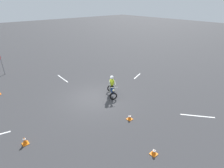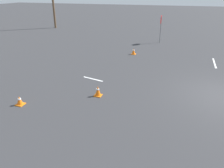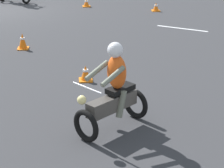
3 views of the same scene
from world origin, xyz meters
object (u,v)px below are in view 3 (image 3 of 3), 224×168
at_px(traffic_cone_near_right, 86,3).
at_px(traffic_cone_mid_center, 23,41).
at_px(traffic_cone_mid_left, 156,7).
at_px(traffic_cone_near_left, 86,73).
at_px(motorcycle_rider_background, 113,92).

xyz_separation_m(traffic_cone_near_right, traffic_cone_mid_center, (2.09, 5.68, 0.07)).
bearing_deg(traffic_cone_mid_left, traffic_cone_mid_center, 43.70).
distance_m(traffic_cone_near_left, traffic_cone_near_right, 8.39).
xyz_separation_m(motorcycle_rider_background, traffic_cone_near_right, (0.05, -10.85, -0.57)).
bearing_deg(motorcycle_rider_background, traffic_cone_mid_center, -17.64).
bearing_deg(traffic_cone_mid_left, motorcycle_rider_background, 74.70).
relative_size(motorcycle_rider_background, traffic_cone_near_right, 5.00).
bearing_deg(traffic_cone_near_right, motorcycle_rider_background, 90.27).
bearing_deg(motorcycle_rider_background, traffic_cone_mid_left, -55.41).
xyz_separation_m(motorcycle_rider_background, traffic_cone_mid_left, (-2.67, -9.76, -0.57)).
height_order(motorcycle_rider_background, traffic_cone_near_left, motorcycle_rider_background).
bearing_deg(traffic_cone_near_right, traffic_cone_mid_center, 69.86).
relative_size(traffic_cone_near_right, traffic_cone_mid_left, 1.01).
bearing_deg(traffic_cone_mid_center, traffic_cone_near_right, -110.14).
xyz_separation_m(traffic_cone_near_left, traffic_cone_mid_left, (-3.09, -7.29, -0.03)).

